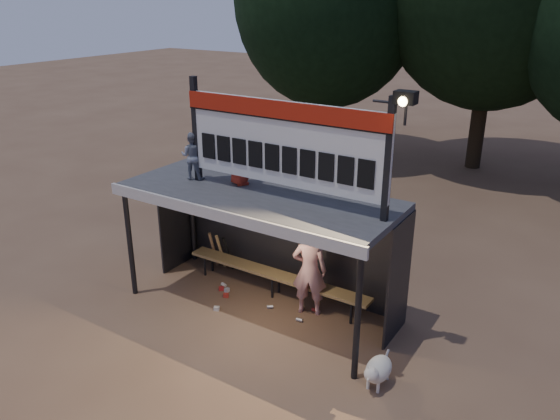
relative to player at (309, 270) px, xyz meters
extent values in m
plane|color=brown|center=(-0.87, -0.36, -0.87)|extent=(80.00, 80.00, 0.00)
imported|color=white|center=(0.00, 0.00, 0.00)|extent=(0.74, 0.61, 1.75)
imported|color=gray|center=(-2.32, -0.38, 1.89)|extent=(0.53, 0.47, 0.89)
imported|color=#B12B1B|center=(-1.42, -0.15, 1.98)|extent=(0.61, 0.58, 1.06)
cube|color=#3B3B3D|center=(-0.87, -0.36, 1.39)|extent=(5.00, 2.00, 0.12)
cube|color=silver|center=(-0.87, -1.38, 1.35)|extent=(5.10, 0.06, 0.20)
cylinder|color=black|center=(-3.27, -1.26, 0.23)|extent=(0.10, 0.10, 2.20)
cylinder|color=black|center=(1.53, -1.26, 0.23)|extent=(0.10, 0.10, 2.20)
cylinder|color=black|center=(-3.27, 0.54, 0.23)|extent=(0.10, 0.10, 2.20)
cylinder|color=black|center=(1.53, 0.54, 0.23)|extent=(0.10, 0.10, 2.20)
cube|color=black|center=(-0.87, 0.64, 0.23)|extent=(5.00, 0.04, 2.20)
cube|color=black|center=(-3.37, 0.14, 0.23)|extent=(0.04, 1.00, 2.20)
cube|color=black|center=(1.63, 0.14, 0.23)|extent=(0.04, 1.00, 2.20)
cylinder|color=black|center=(-0.87, 0.64, 1.28)|extent=(5.00, 0.06, 0.06)
cube|color=black|center=(-2.22, -0.36, 2.40)|extent=(0.10, 0.10, 1.90)
cube|color=black|center=(1.48, -0.36, 2.40)|extent=(0.10, 0.10, 1.90)
cube|color=silver|center=(-0.37, -0.36, 2.40)|extent=(3.80, 0.08, 1.40)
cube|color=#AE1D0C|center=(-0.37, -0.41, 2.96)|extent=(3.80, 0.04, 0.28)
cube|color=black|center=(-0.37, -0.41, 2.81)|extent=(3.80, 0.02, 0.03)
cube|color=black|center=(-1.90, -0.41, 2.15)|extent=(0.27, 0.03, 0.45)
cube|color=black|center=(-1.56, -0.41, 2.15)|extent=(0.27, 0.03, 0.45)
cube|color=black|center=(-1.22, -0.41, 2.15)|extent=(0.27, 0.03, 0.45)
cube|color=black|center=(-0.88, -0.41, 2.15)|extent=(0.27, 0.03, 0.45)
cube|color=black|center=(-0.54, -0.41, 2.15)|extent=(0.27, 0.03, 0.45)
cube|color=black|center=(-0.20, -0.41, 2.15)|extent=(0.27, 0.03, 0.45)
cube|color=black|center=(0.14, -0.41, 2.15)|extent=(0.27, 0.03, 0.45)
cube|color=black|center=(0.48, -0.41, 2.15)|extent=(0.27, 0.03, 0.45)
cube|color=black|center=(0.82, -0.41, 2.15)|extent=(0.27, 0.03, 0.45)
cube|color=black|center=(1.16, -0.41, 2.15)|extent=(0.27, 0.03, 0.45)
cylinder|color=black|center=(1.43, -0.36, 3.25)|extent=(0.50, 0.04, 0.04)
cylinder|color=black|center=(1.68, -0.36, 3.10)|extent=(0.04, 0.04, 0.30)
cube|color=black|center=(1.68, -0.41, 3.35)|extent=(0.30, 0.22, 0.18)
sphere|color=#FFD88C|center=(1.68, -0.50, 3.31)|extent=(0.14, 0.14, 0.14)
cube|color=olive|center=(-0.87, 0.19, -0.42)|extent=(4.00, 0.35, 0.06)
cylinder|color=black|center=(-2.57, 0.07, -0.65)|extent=(0.05, 0.05, 0.45)
cylinder|color=black|center=(-2.57, 0.31, -0.65)|extent=(0.05, 0.05, 0.45)
cylinder|color=black|center=(-0.87, 0.07, -0.65)|extent=(0.05, 0.05, 0.45)
cylinder|color=black|center=(-0.87, 0.31, -0.65)|extent=(0.05, 0.05, 0.45)
cylinder|color=black|center=(0.83, 0.07, -0.65)|extent=(0.05, 0.05, 0.45)
cylinder|color=black|center=(0.83, 0.31, -0.65)|extent=(0.05, 0.05, 0.45)
cylinder|color=black|center=(-4.87, 9.64, 1.00)|extent=(0.50, 0.50, 3.74)
cylinder|color=black|center=(0.13, 11.14, 1.22)|extent=(0.50, 0.50, 4.18)
ellipsoid|color=silver|center=(1.90, -1.20, -0.60)|extent=(0.36, 0.58, 0.36)
sphere|color=silver|center=(1.90, -1.48, -0.51)|extent=(0.22, 0.22, 0.22)
cone|color=beige|center=(1.90, -1.58, -0.53)|extent=(0.10, 0.10, 0.10)
cone|color=silver|center=(1.85, -1.50, -0.41)|extent=(0.06, 0.06, 0.07)
cone|color=#EEE0C9|center=(1.95, -1.50, -0.41)|extent=(0.06, 0.06, 0.07)
cylinder|color=beige|center=(1.82, -1.38, -0.78)|extent=(0.05, 0.05, 0.18)
cylinder|color=beige|center=(1.98, -1.38, -0.78)|extent=(0.05, 0.05, 0.18)
cylinder|color=beige|center=(1.82, -1.02, -0.78)|extent=(0.05, 0.05, 0.18)
cylinder|color=#EFE5CE|center=(1.98, -1.02, -0.78)|extent=(0.05, 0.05, 0.18)
cylinder|color=silver|center=(1.90, -0.90, -0.53)|extent=(0.04, 0.16, 0.14)
cylinder|color=olive|center=(-2.64, 0.46, -0.44)|extent=(0.08, 0.27, 0.84)
cylinder|color=#A6814D|center=(-2.44, 0.46, -0.44)|extent=(0.08, 0.30, 0.83)
cylinder|color=black|center=(-2.24, 0.46, -0.44)|extent=(0.09, 0.33, 0.83)
cube|color=#AC1F1D|center=(-1.88, -0.25, -0.83)|extent=(0.12, 0.12, 0.08)
cylinder|color=#B5B5BB|center=(0.02, -0.37, -0.84)|extent=(0.13, 0.08, 0.07)
cube|color=beige|center=(-1.49, -0.89, -0.83)|extent=(0.12, 0.11, 0.08)
cylinder|color=#A5241C|center=(0.10, 0.08, -0.84)|extent=(0.13, 0.08, 0.07)
cube|color=#B1B1B6|center=(-1.75, -0.24, -0.83)|extent=(0.08, 0.11, 0.08)
cylinder|color=silver|center=(-1.94, -0.09, -0.84)|extent=(0.13, 0.10, 0.07)
cube|color=#B1291E|center=(-1.64, -0.41, -0.83)|extent=(0.12, 0.11, 0.08)
cylinder|color=silver|center=(-0.68, -0.29, -0.84)|extent=(0.14, 0.12, 0.07)
camera|label=1|loc=(4.30, -7.71, 4.66)|focal=35.00mm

